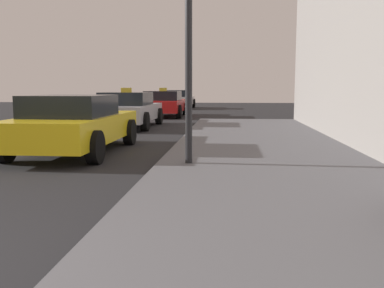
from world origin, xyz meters
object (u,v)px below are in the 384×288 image
Objects in this scene: car_silver at (128,110)px; car_red at (164,104)px; car_yellow at (74,124)px; car_white at (179,99)px.

car_silver and car_red have the same top height.
car_yellow is 1.01× the size of car_red.
car_silver is 1.01× the size of car_red.
car_red is 8.68m from car_white.
car_silver is at bearing -93.55° from car_red.
car_silver is (-0.29, 6.19, 0.00)m from car_yellow.
car_silver reaches higher than car_white.
car_yellow is 20.94m from car_white.
car_white is (-0.14, 20.94, -0.00)m from car_yellow.
car_red is at bearing 86.45° from car_silver.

